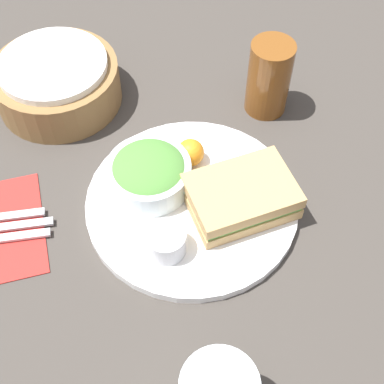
# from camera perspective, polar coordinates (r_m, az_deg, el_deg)

# --- Properties ---
(ground_plane) EXTENTS (4.00, 4.00, 0.00)m
(ground_plane) POSITION_cam_1_polar(r_m,az_deg,el_deg) (0.78, 0.00, -1.48)
(ground_plane) COLOR #3D3833
(plate) EXTENTS (0.31, 0.31, 0.01)m
(plate) POSITION_cam_1_polar(r_m,az_deg,el_deg) (0.78, 0.00, -1.18)
(plate) COLOR white
(plate) RESTS_ON ground_plane
(sandwich) EXTENTS (0.15, 0.12, 0.05)m
(sandwich) POSITION_cam_1_polar(r_m,az_deg,el_deg) (0.75, 5.27, -0.45)
(sandwich) COLOR tan
(sandwich) RESTS_ON plate
(salad_bowl) EXTENTS (0.12, 0.12, 0.05)m
(salad_bowl) POSITION_cam_1_polar(r_m,az_deg,el_deg) (0.77, -4.60, 2.09)
(salad_bowl) COLOR silver
(salad_bowl) RESTS_ON plate
(dressing_cup) EXTENTS (0.05, 0.05, 0.04)m
(dressing_cup) POSITION_cam_1_polar(r_m,az_deg,el_deg) (0.71, -2.77, -5.33)
(dressing_cup) COLOR #B7B7BC
(dressing_cup) RESTS_ON plate
(orange_wedge) EXTENTS (0.04, 0.04, 0.04)m
(orange_wedge) POSITION_cam_1_polar(r_m,az_deg,el_deg) (0.80, -0.17, 4.23)
(orange_wedge) COLOR orange
(orange_wedge) RESTS_ON plate
(drink_glass) EXTENTS (0.07, 0.07, 0.13)m
(drink_glass) POSITION_cam_1_polar(r_m,az_deg,el_deg) (0.88, 8.21, 11.96)
(drink_glass) COLOR brown
(drink_glass) RESTS_ON ground_plane
(bread_basket) EXTENTS (0.21, 0.21, 0.08)m
(bread_basket) POSITION_cam_1_polar(r_m,az_deg,el_deg) (0.92, -14.22, 11.32)
(bread_basket) COLOR olive
(bread_basket) RESTS_ON ground_plane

